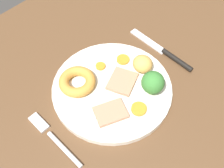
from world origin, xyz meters
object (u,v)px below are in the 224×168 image
meat_slice_main (122,81)px  carrot_coin_back (139,109)px  dinner_plate (112,89)px  roast_potato_left (143,64)px  knife (166,53)px  carrot_coin_side (123,60)px  fork (54,138)px  meat_slice_under (111,112)px  carrot_coin_front (101,66)px  yorkshire_pudding (77,82)px  broccoli_floret (153,83)px

meat_slice_main → carrot_coin_back: meat_slice_main is taller
dinner_plate → roast_potato_left: 8.62cm
knife → carrot_coin_side: bearing=63.1°
roast_potato_left → carrot_coin_side: 5.16cm
meat_slice_main → fork: (-18.27, 1.23, -1.41)cm
meat_slice_under → carrot_coin_side: (12.11, 7.43, -0.14)cm
meat_slice_main → knife: bearing=-5.5°
carrot_coin_front → knife: 16.33cm
carrot_coin_back → fork: 17.57cm
meat_slice_under → yorkshire_pudding: size_ratio=0.79×
meat_slice_under → roast_potato_left: (13.04, 2.61, 1.45)cm
yorkshire_pudding → carrot_coin_front: size_ratio=3.55×
roast_potato_left → broccoli_floret: broccoli_floret is taller
dinner_plate → knife: (16.53, -2.20, -0.25)cm
knife → meat_slice_under: bearing=98.4°
carrot_coin_back → carrot_coin_side: size_ratio=1.08×
fork → meat_slice_under: bearing=-111.3°
carrot_coin_back → roast_potato_left: bearing=35.9°
broccoli_floret → fork: bearing=160.2°
dinner_plate → broccoli_floret: size_ratio=4.31×
meat_slice_under → meat_slice_main: bearing=24.9°
carrot_coin_side → broccoli_floret: size_ratio=0.49×
dinner_plate → roast_potato_left: size_ratio=5.74×
dinner_plate → meat_slice_main: bearing=-19.8°
yorkshire_pudding → carrot_coin_front: yorkshire_pudding is taller
meat_slice_under → broccoli_floret: size_ratio=1.04×
yorkshire_pudding → carrot_coin_back: size_ratio=2.51×
dinner_plate → meat_slice_main: (2.33, -0.84, 1.10)cm
carrot_coin_side → carrot_coin_front: bearing=154.0°
dinner_plate → knife: dinner_plate is taller
carrot_coin_back → knife: bearing=18.2°
carrot_coin_side → meat_slice_under: bearing=-148.5°
meat_slice_under → knife: 21.62cm
meat_slice_under → carrot_coin_back: bearing=-38.4°
yorkshire_pudding → carrot_coin_back: 14.21cm
yorkshire_pudding → knife: bearing=-20.7°
dinner_plate → fork: (-15.94, 0.39, -0.31)cm
roast_potato_left → carrot_coin_side: roast_potato_left is taller
meat_slice_main → dinner_plate: bearing=160.2°
carrot_coin_back → knife: size_ratio=0.17×
carrot_coin_front → broccoli_floret: 13.19cm
yorkshire_pudding → knife: (21.12, -7.98, -2.04)cm
carrot_coin_back → fork: (-15.48, 8.18, -1.34)cm
roast_potato_left → carrot_coin_front: bearing=129.0°
carrot_coin_side → knife: (9.37, -5.41, -1.21)cm
dinner_plate → carrot_coin_side: (7.16, 3.21, 0.96)cm
dinner_plate → carrot_coin_side: bearing=24.1°
broccoli_floret → fork: 22.19cm
roast_potato_left → dinner_plate: bearing=168.7°
meat_slice_main → carrot_coin_side: (4.83, 4.05, -0.14)cm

